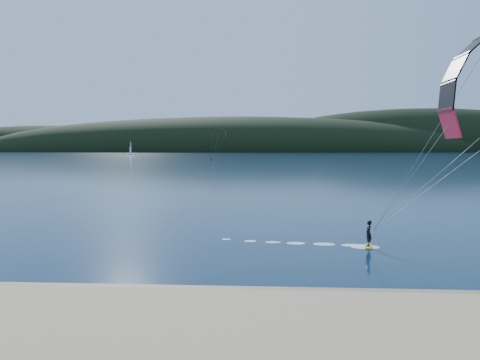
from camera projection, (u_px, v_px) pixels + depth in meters
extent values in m
plane|color=#071A35|center=(169.00, 335.00, 16.96)|extent=(1800.00, 1800.00, 0.00)
cube|color=olive|center=(189.00, 294.00, 21.44)|extent=(220.00, 2.50, 0.10)
ellipsoid|color=black|center=(233.00, 152.00, 736.83)|extent=(840.00, 280.00, 110.00)
ellipsoid|color=black|center=(423.00, 151.00, 758.79)|extent=(600.00, 240.00, 140.00)
ellipsoid|color=black|center=(50.00, 151.00, 815.60)|extent=(520.00, 220.00, 90.00)
cube|color=yellow|center=(368.00, 247.00, 31.74)|extent=(0.70, 1.51, 0.08)
imported|color=black|center=(369.00, 233.00, 31.68)|extent=(0.53, 0.72, 1.79)
cylinder|color=gray|center=(439.00, 173.00, 27.78)|extent=(0.02, 0.02, 11.85)
cube|color=yellow|center=(212.00, 161.00, 225.33)|extent=(0.89, 1.34, 0.07)
imported|color=black|center=(212.00, 160.00, 225.27)|extent=(0.86, 0.95, 1.58)
cylinder|color=gray|center=(215.00, 147.00, 222.70)|extent=(0.02, 0.02, 12.45)
cube|color=white|center=(130.00, 154.00, 415.44)|extent=(9.01, 3.09, 1.57)
cylinder|color=white|center=(130.00, 147.00, 415.01)|extent=(0.22, 0.22, 12.32)
cube|color=white|center=(131.00, 147.00, 416.57)|extent=(0.12, 2.91, 8.96)
cube|color=white|center=(130.00, 150.00, 413.38)|extent=(0.11, 2.24, 5.60)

